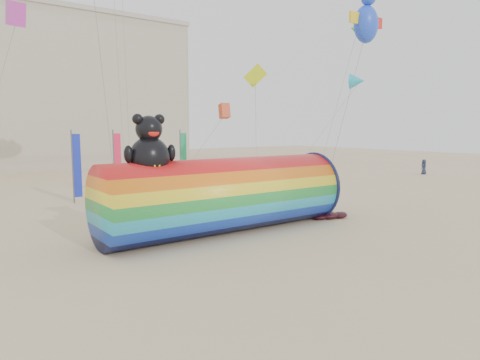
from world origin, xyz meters
TOP-DOWN VIEW (x-y plane):
  - ground at (0.00, 0.00)m, footprint 160.00×160.00m
  - windsock_assembly at (-1.43, 0.10)m, footprint 13.04×3.97m
  - kite_handler at (5.68, 0.58)m, footprint 0.64×0.43m
  - fabric_bundle at (5.45, -0.83)m, footprint 2.62×1.35m
  - festival_banners at (-0.88, 14.50)m, footprint 9.99×1.61m

SIDE VIEW (x-z plane):
  - ground at x=0.00m, z-range 0.00..0.00m
  - fabric_bundle at x=5.45m, z-range -0.03..0.37m
  - kite_handler at x=5.68m, z-range 0.00..1.75m
  - windsock_assembly at x=-1.43m, z-range -1.01..5.00m
  - festival_banners at x=-0.88m, z-range 0.04..5.24m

